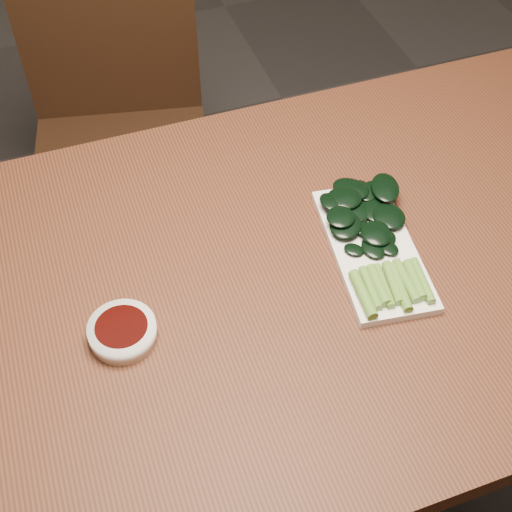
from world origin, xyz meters
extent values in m
plane|color=#312E2E|center=(0.00, 0.00, 0.00)|extent=(6.00, 6.00, 0.00)
cube|color=#4C2615|center=(0.00, 0.00, 0.73)|extent=(1.40, 0.80, 0.04)
cylinder|color=#4C2615|center=(0.64, 0.34, 0.35)|extent=(0.05, 0.05, 0.71)
cube|color=black|center=(-0.12, 0.69, 0.43)|extent=(0.50, 0.50, 0.04)
cylinder|color=black|center=(-0.33, 0.55, 0.21)|extent=(0.04, 0.04, 0.41)
cylinder|color=black|center=(0.02, 0.47, 0.21)|extent=(0.04, 0.04, 0.41)
cylinder|color=black|center=(-0.26, 0.90, 0.21)|extent=(0.04, 0.04, 0.41)
cylinder|color=black|center=(0.09, 0.82, 0.21)|extent=(0.04, 0.04, 0.41)
cube|color=black|center=(-0.08, 0.87, 0.67)|extent=(0.41, 0.12, 0.44)
cylinder|color=white|center=(-0.23, -0.04, 0.76)|extent=(0.10, 0.10, 0.03)
cylinder|color=#310704|center=(-0.23, -0.04, 0.78)|extent=(0.07, 0.07, 0.00)
cube|color=white|center=(0.17, -0.01, 0.76)|extent=(0.16, 0.29, 0.01)
cylinder|color=#619533|center=(0.11, -0.10, 0.77)|extent=(0.02, 0.09, 0.02)
cylinder|color=#619533|center=(0.13, -0.09, 0.77)|extent=(0.02, 0.08, 0.01)
cylinder|color=#619533|center=(0.14, -0.09, 0.77)|extent=(0.02, 0.07, 0.02)
cylinder|color=#619533|center=(0.15, -0.09, 0.77)|extent=(0.03, 0.08, 0.01)
cylinder|color=#619533|center=(0.16, -0.09, 0.77)|extent=(0.03, 0.08, 0.01)
cylinder|color=#619533|center=(0.17, -0.10, 0.77)|extent=(0.03, 0.09, 0.01)
cylinder|color=#619533|center=(0.18, -0.09, 0.77)|extent=(0.02, 0.08, 0.01)
cylinder|color=#619533|center=(0.19, -0.10, 0.77)|extent=(0.03, 0.07, 0.02)
cylinder|color=#619533|center=(0.21, -0.10, 0.77)|extent=(0.03, 0.08, 0.01)
ellipsoid|color=black|center=(0.17, 0.06, 0.77)|extent=(0.08, 0.06, 0.01)
ellipsoid|color=black|center=(0.24, 0.08, 0.78)|extent=(0.07, 0.08, 0.01)
ellipsoid|color=black|center=(0.18, 0.00, 0.78)|extent=(0.06, 0.06, 0.01)
ellipsoid|color=black|center=(0.14, 0.04, 0.77)|extent=(0.08, 0.08, 0.01)
ellipsoid|color=black|center=(0.14, 0.05, 0.78)|extent=(0.06, 0.06, 0.01)
ellipsoid|color=black|center=(0.21, 0.05, 0.77)|extent=(0.07, 0.07, 0.01)
ellipsoid|color=black|center=(0.22, 0.03, 0.77)|extent=(0.05, 0.06, 0.01)
ellipsoid|color=black|center=(0.18, 0.10, 0.78)|extent=(0.08, 0.08, 0.01)
ellipsoid|color=black|center=(0.21, 0.09, 0.77)|extent=(0.06, 0.06, 0.01)
ellipsoid|color=black|center=(0.14, 0.09, 0.78)|extent=(0.04, 0.05, 0.01)
ellipsoid|color=black|center=(0.18, 0.01, 0.78)|extent=(0.06, 0.06, 0.01)
ellipsoid|color=black|center=(0.16, 0.09, 0.78)|extent=(0.06, 0.06, 0.01)
ellipsoid|color=black|center=(0.20, 0.10, 0.77)|extent=(0.05, 0.06, 0.01)
ellipsoid|color=black|center=(0.18, 0.02, 0.77)|extent=(0.06, 0.06, 0.01)
ellipsoid|color=black|center=(0.14, -0.01, 0.77)|extent=(0.04, 0.04, 0.01)
ellipsoid|color=black|center=(0.16, -0.02, 0.77)|extent=(0.04, 0.05, 0.01)
ellipsoid|color=black|center=(0.19, -0.03, 0.77)|extent=(0.04, 0.04, 0.01)
ellipsoid|color=black|center=(0.19, -0.01, 0.77)|extent=(0.06, 0.05, 0.01)
camera|label=1|loc=(-0.25, -0.64, 1.60)|focal=50.00mm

